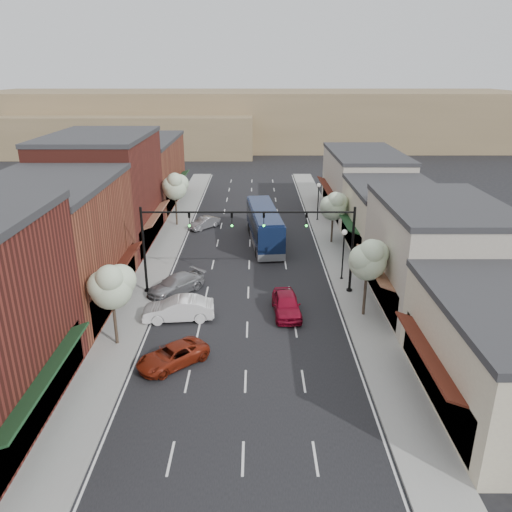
{
  "coord_description": "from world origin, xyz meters",
  "views": [
    {
      "loc": [
        0.58,
        -28.0,
        16.62
      ],
      "look_at": [
        0.61,
        10.39,
        2.2
      ],
      "focal_mm": 35.0,
      "sensor_mm": 36.0,
      "label": 1
    }
  ],
  "objects_px": {
    "lamp_post_far": "(318,196)",
    "parked_car_a": "(172,356)",
    "tree_right_near": "(369,258)",
    "red_hatchback": "(286,304)",
    "signal_mast_left": "(174,237)",
    "coach_bus": "(264,225)",
    "parked_car_b": "(178,309)",
    "lamp_post_near": "(344,246)",
    "tree_left_near": "(111,285)",
    "parked_car_c": "(176,284)",
    "parked_car_e": "(204,223)",
    "tree_right_far": "(334,205)",
    "signal_mast_right": "(322,237)",
    "tree_left_far": "(175,186)"
  },
  "relations": [
    {
      "from": "tree_left_near",
      "to": "parked_car_a",
      "type": "bearing_deg",
      "value": -30.06
    },
    {
      "from": "tree_right_near",
      "to": "lamp_post_near",
      "type": "bearing_deg",
      "value": 94.77
    },
    {
      "from": "tree_left_near",
      "to": "parked_car_c",
      "type": "height_order",
      "value": "tree_left_near"
    },
    {
      "from": "signal_mast_right",
      "to": "parked_car_a",
      "type": "distance_m",
      "value": 14.9
    },
    {
      "from": "signal_mast_left",
      "to": "red_hatchback",
      "type": "height_order",
      "value": "signal_mast_left"
    },
    {
      "from": "lamp_post_near",
      "to": "parked_car_b",
      "type": "relative_size",
      "value": 0.89
    },
    {
      "from": "tree_right_near",
      "to": "lamp_post_far",
      "type": "relative_size",
      "value": 1.34
    },
    {
      "from": "parked_car_e",
      "to": "parked_car_a",
      "type": "bearing_deg",
      "value": -45.6
    },
    {
      "from": "parked_car_c",
      "to": "lamp_post_near",
      "type": "bearing_deg",
      "value": 53.51
    },
    {
      "from": "tree_right_near",
      "to": "red_hatchback",
      "type": "height_order",
      "value": "tree_right_near"
    },
    {
      "from": "signal_mast_left",
      "to": "parked_car_c",
      "type": "xyz_separation_m",
      "value": [
        -0.08,
        -0.02,
        -3.9
      ]
    },
    {
      "from": "parked_car_a",
      "to": "tree_left_near",
      "type": "bearing_deg",
      "value": -162.07
    },
    {
      "from": "lamp_post_far",
      "to": "coach_bus",
      "type": "xyz_separation_m",
      "value": [
        -6.35,
        -7.9,
        -1.14
      ]
    },
    {
      "from": "tree_right_near",
      "to": "coach_bus",
      "type": "height_order",
      "value": "tree_right_near"
    },
    {
      "from": "lamp_post_near",
      "to": "parked_car_b",
      "type": "xyz_separation_m",
      "value": [
        -12.65,
        -7.02,
        -2.19
      ]
    },
    {
      "from": "tree_right_far",
      "to": "parked_car_b",
      "type": "distance_m",
      "value": 21.34
    },
    {
      "from": "coach_bus",
      "to": "parked_car_e",
      "type": "xyz_separation_m",
      "value": [
        -6.56,
        4.95,
        -1.24
      ]
    },
    {
      "from": "parked_car_a",
      "to": "lamp_post_near",
      "type": "bearing_deg",
      "value": 94.4
    },
    {
      "from": "signal_mast_left",
      "to": "lamp_post_far",
      "type": "bearing_deg",
      "value": 56.14
    },
    {
      "from": "red_hatchback",
      "to": "parked_car_b",
      "type": "relative_size",
      "value": 0.94
    },
    {
      "from": "signal_mast_right",
      "to": "parked_car_c",
      "type": "relative_size",
      "value": 1.66
    },
    {
      "from": "tree_left_far",
      "to": "lamp_post_far",
      "type": "bearing_deg",
      "value": 7.3
    },
    {
      "from": "tree_right_near",
      "to": "red_hatchback",
      "type": "relative_size",
      "value": 1.28
    },
    {
      "from": "coach_bus",
      "to": "tree_right_near",
      "type": "bearing_deg",
      "value": -72.81
    },
    {
      "from": "lamp_post_near",
      "to": "parked_car_a",
      "type": "distance_m",
      "value": 17.83
    },
    {
      "from": "tree_right_near",
      "to": "tree_left_far",
      "type": "bearing_deg",
      "value": 127.04
    },
    {
      "from": "tree_right_far",
      "to": "tree_left_near",
      "type": "xyz_separation_m",
      "value": [
        -16.6,
        -20.0,
        0.23
      ]
    },
    {
      "from": "coach_bus",
      "to": "parked_car_c",
      "type": "relative_size",
      "value": 2.4
    },
    {
      "from": "tree_left_near",
      "to": "parked_car_b",
      "type": "distance_m",
      "value": 5.97
    },
    {
      "from": "tree_right_near",
      "to": "parked_car_c",
      "type": "bearing_deg",
      "value": 163.98
    },
    {
      "from": "tree_left_near",
      "to": "lamp_post_far",
      "type": "distance_m",
      "value": 32.35
    },
    {
      "from": "tree_left_near",
      "to": "coach_bus",
      "type": "height_order",
      "value": "tree_left_near"
    },
    {
      "from": "signal_mast_right",
      "to": "tree_right_near",
      "type": "distance_m",
      "value": 4.89
    },
    {
      "from": "red_hatchback",
      "to": "parked_car_c",
      "type": "bearing_deg",
      "value": 153.11
    },
    {
      "from": "signal_mast_right",
      "to": "parked_car_a",
      "type": "height_order",
      "value": "signal_mast_right"
    },
    {
      "from": "coach_bus",
      "to": "parked_car_a",
      "type": "height_order",
      "value": "coach_bus"
    },
    {
      "from": "signal_mast_left",
      "to": "tree_right_near",
      "type": "xyz_separation_m",
      "value": [
        13.97,
        -4.05,
        -0.17
      ]
    },
    {
      "from": "tree_right_near",
      "to": "tree_left_far",
      "type": "xyz_separation_m",
      "value": [
        -16.6,
        22.0,
        0.15
      ]
    },
    {
      "from": "tree_right_near",
      "to": "red_hatchback",
      "type": "xyz_separation_m",
      "value": [
        -5.55,
        0.35,
        -3.66
      ]
    },
    {
      "from": "lamp_post_far",
      "to": "parked_car_a",
      "type": "distance_m",
      "value": 32.74
    },
    {
      "from": "parked_car_e",
      "to": "tree_right_far",
      "type": "bearing_deg",
      "value": 22.11
    },
    {
      "from": "parked_car_a",
      "to": "tree_right_near",
      "type": "bearing_deg",
      "value": 74.11
    },
    {
      "from": "parked_car_e",
      "to": "parked_car_b",
      "type": "bearing_deg",
      "value": -46.44
    },
    {
      "from": "tree_left_near",
      "to": "tree_right_near",
      "type": "bearing_deg",
      "value": 13.55
    },
    {
      "from": "coach_bus",
      "to": "parked_car_b",
      "type": "distance_m",
      "value": 17.81
    },
    {
      "from": "lamp_post_far",
      "to": "parked_car_b",
      "type": "xyz_separation_m",
      "value": [
        -12.65,
        -24.52,
        -2.19
      ]
    },
    {
      "from": "lamp_post_far",
      "to": "red_hatchback",
      "type": "relative_size",
      "value": 0.95
    },
    {
      "from": "tree_right_near",
      "to": "lamp_post_near",
      "type": "xyz_separation_m",
      "value": [
        -0.55,
        6.56,
        -1.45
      ]
    },
    {
      "from": "tree_right_far",
      "to": "tree_right_near",
      "type": "bearing_deg",
      "value": -90.0
    },
    {
      "from": "coach_bus",
      "to": "parked_car_a",
      "type": "relative_size",
      "value": 2.68
    }
  ]
}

